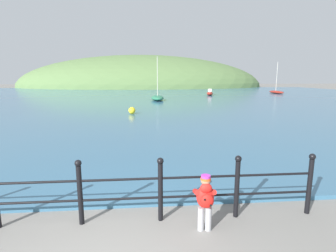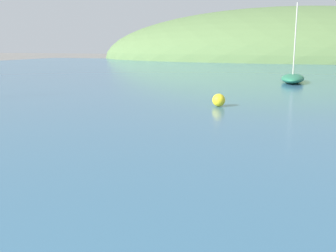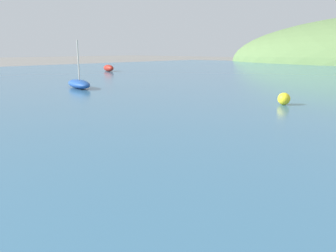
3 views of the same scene
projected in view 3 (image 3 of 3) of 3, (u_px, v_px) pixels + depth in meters
boat_green_fishing at (109, 68)px, 32.97m from camera, size 2.13×1.28×0.66m
boat_far_left at (79, 84)px, 18.43m from camera, size 2.86×1.63×2.65m
mooring_buoy at (284, 99)px, 12.84m from camera, size 0.48×0.48×0.48m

